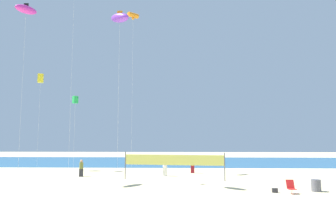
{
  "coord_description": "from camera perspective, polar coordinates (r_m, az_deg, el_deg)",
  "views": [
    {
      "loc": [
        2.32,
        -17.56,
        3.75
      ],
      "look_at": [
        1.44,
        10.7,
        6.7
      ],
      "focal_mm": 32.92,
      "sensor_mm": 36.0,
      "label": 1
    }
  ],
  "objects": [
    {
      "name": "beach_handbag",
      "position": [
        22.8,
        19.17,
        -14.71
      ],
      "size": [
        0.37,
        0.19,
        0.3
      ],
      "primitive_type": "cube",
      "color": "#2D2D33",
      "rests_on": "ground"
    },
    {
      "name": "folding_beach_chair",
      "position": [
        22.76,
        21.81,
        -13.82
      ],
      "size": [
        0.52,
        0.65,
        0.89
      ],
      "rotation": [
        0.0,
        0.0,
        0.14
      ],
      "color": "red",
      "rests_on": "ground"
    },
    {
      "name": "kite_yellow_box",
      "position": [
        39.59,
        -22.53,
        4.57
      ],
      "size": [
        0.82,
        0.82,
        11.2
      ],
      "color": "silver",
      "rests_on": "ground"
    },
    {
      "name": "beachgoer_olive_shirt",
      "position": [
        31.04,
        -15.76,
        -11.08
      ],
      "size": [
        0.37,
        0.37,
        1.6
      ],
      "rotation": [
        0.0,
        0.0,
        3.9
      ],
      "color": "#2D2D33",
      "rests_on": "ground"
    },
    {
      "name": "ocean_band",
      "position": [
        48.12,
        -1.0,
        -10.41
      ],
      "size": [
        120.0,
        20.0,
        0.01
      ],
      "primitive_type": "cube",
      "color": "#28608C",
      "rests_on": "ground"
    },
    {
      "name": "kite_green_box",
      "position": [
        36.75,
        -16.79,
        0.91
      ],
      "size": [
        0.72,
        0.72,
        8.41
      ],
      "color": "silver",
      "rests_on": "ground"
    },
    {
      "name": "kite_orange_tube",
      "position": [
        36.04,
        -6.49,
        16.06
      ],
      "size": [
        1.28,
        1.19,
        17.59
      ],
      "color": "silver",
      "rests_on": "ground"
    },
    {
      "name": "kite_violet_inflatable",
      "position": [
        26.69,
        -8.93,
        15.64
      ],
      "size": [
        2.22,
        2.1,
        14.15
      ],
      "color": "silver",
      "rests_on": "ground"
    },
    {
      "name": "beachgoer_mustard_shirt",
      "position": [
        32.98,
        4.56,
        -10.84
      ],
      "size": [
        0.4,
        0.4,
        1.73
      ],
      "rotation": [
        0.0,
        0.0,
        5.06
      ],
      "color": "maroon",
      "rests_on": "ground"
    },
    {
      "name": "trash_barrel",
      "position": [
        24.31,
        25.74,
        -13.27
      ],
      "size": [
        0.65,
        0.65,
        0.81
      ],
      "primitive_type": "cylinder",
      "color": "#595960",
      "rests_on": "ground"
    },
    {
      "name": "ground_plane",
      "position": [
        18.11,
        -5.89,
        -17.87
      ],
      "size": [
        120.0,
        120.0,
        0.0
      ],
      "primitive_type": "plane",
      "color": "beige"
    },
    {
      "name": "beachgoer_white_shirt",
      "position": [
        30.44,
        -0.56,
        -11.18
      ],
      "size": [
        0.42,
        0.42,
        1.82
      ],
      "rotation": [
        0.0,
        0.0,
        3.69
      ],
      "color": "white",
      "rests_on": "ground"
    },
    {
      "name": "kite_magenta_inflatable",
      "position": [
        30.99,
        -24.81,
        15.74
      ],
      "size": [
        1.68,
        2.21,
        15.5
      ],
      "color": "silver",
      "rests_on": "ground"
    },
    {
      "name": "volleyball_net",
      "position": [
        27.64,
        1.05,
        -10.32
      ],
      "size": [
        8.87,
        1.27,
        2.4
      ],
      "color": "#4C4C51",
      "rests_on": "ground"
    }
  ]
}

